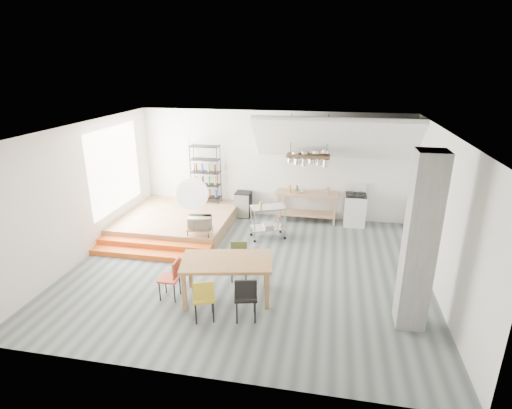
% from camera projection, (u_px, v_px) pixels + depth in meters
% --- Properties ---
extents(floor, '(8.00, 8.00, 0.00)m').
position_uv_depth(floor, '(248.00, 267.00, 9.27)').
color(floor, '#4C5558').
rests_on(floor, ground).
extents(wall_back, '(8.00, 0.04, 3.20)m').
position_uv_depth(wall_back, '(272.00, 165.00, 11.97)').
color(wall_back, silver).
rests_on(wall_back, ground).
extents(wall_left, '(0.04, 7.00, 3.20)m').
position_uv_depth(wall_left, '(83.00, 192.00, 9.45)').
color(wall_left, silver).
rests_on(wall_left, ground).
extents(wall_right, '(0.04, 7.00, 3.20)m').
position_uv_depth(wall_right, '(442.00, 215.00, 8.02)').
color(wall_right, silver).
rests_on(wall_right, ground).
extents(ceiling, '(8.00, 7.00, 0.02)m').
position_uv_depth(ceiling, '(247.00, 129.00, 8.20)').
color(ceiling, white).
rests_on(ceiling, wall_back).
extents(slope_ceiling, '(4.40, 1.44, 1.32)m').
position_uv_depth(slope_ceiling, '(335.00, 139.00, 10.78)').
color(slope_ceiling, white).
rests_on(slope_ceiling, wall_back).
extents(window_pane, '(0.02, 2.50, 2.20)m').
position_uv_depth(window_pane, '(115.00, 168.00, 10.77)').
color(window_pane, white).
rests_on(window_pane, wall_left).
extents(platform, '(3.00, 3.00, 0.40)m').
position_uv_depth(platform, '(178.00, 221.00, 11.50)').
color(platform, '#996D4C').
rests_on(platform, ground).
extents(step_lower, '(3.00, 0.35, 0.13)m').
position_uv_depth(step_lower, '(149.00, 255.00, 9.74)').
color(step_lower, '#E35C1A').
rests_on(step_lower, ground).
extents(step_upper, '(3.00, 0.35, 0.27)m').
position_uv_depth(step_upper, '(155.00, 246.00, 10.04)').
color(step_upper, '#E35C1A').
rests_on(step_upper, ground).
extents(concrete_column, '(0.50, 0.50, 3.20)m').
position_uv_depth(concrete_column, '(420.00, 243.00, 6.76)').
color(concrete_column, gray).
rests_on(concrete_column, ground).
extents(kitchen_counter, '(1.80, 0.60, 0.91)m').
position_uv_depth(kitchen_counter, '(307.00, 202.00, 11.78)').
color(kitchen_counter, '#996D4C').
rests_on(kitchen_counter, ground).
extents(stove, '(0.60, 0.60, 1.18)m').
position_uv_depth(stove, '(355.00, 209.00, 11.58)').
color(stove, white).
rests_on(stove, ground).
extents(pot_rack, '(1.20, 0.50, 1.43)m').
position_uv_depth(pot_rack, '(309.00, 158.00, 11.12)').
color(pot_rack, '#3D2718').
rests_on(pot_rack, ceiling).
extents(wire_shelving, '(0.88, 0.38, 1.80)m').
position_uv_depth(wire_shelving, '(206.00, 173.00, 12.15)').
color(wire_shelving, black).
rests_on(wire_shelving, platform).
extents(microwave_shelf, '(0.60, 0.40, 0.16)m').
position_uv_depth(microwave_shelf, '(200.00, 229.00, 10.03)').
color(microwave_shelf, '#996D4C').
rests_on(microwave_shelf, platform).
extents(paper_lantern, '(0.60, 0.60, 0.60)m').
position_uv_depth(paper_lantern, '(192.00, 194.00, 7.36)').
color(paper_lantern, white).
rests_on(paper_lantern, ceiling).
extents(dining_table, '(1.92, 1.32, 0.83)m').
position_uv_depth(dining_table, '(227.00, 264.00, 7.86)').
color(dining_table, '#905B34').
rests_on(dining_table, ground).
extents(chair_mustard, '(0.51, 0.51, 0.86)m').
position_uv_depth(chair_mustard, '(204.00, 296.00, 7.19)').
color(chair_mustard, gold).
rests_on(chair_mustard, ground).
extents(chair_black, '(0.50, 0.50, 0.90)m').
position_uv_depth(chair_black, '(246.00, 295.00, 7.19)').
color(chair_black, black).
rests_on(chair_black, ground).
extents(chair_olive, '(0.45, 0.45, 0.82)m').
position_uv_depth(chair_olive, '(239.00, 257.00, 8.68)').
color(chair_olive, '#515F2D').
rests_on(chair_olive, ground).
extents(chair_red, '(0.39, 0.39, 0.84)m').
position_uv_depth(chair_red, '(172.00, 276.00, 7.91)').
color(chair_red, red).
rests_on(chair_red, ground).
extents(rolling_cart, '(1.02, 0.82, 0.89)m').
position_uv_depth(rolling_cart, '(268.00, 218.00, 10.67)').
color(rolling_cart, silver).
rests_on(rolling_cart, ground).
extents(mini_fridge, '(0.46, 0.46, 0.78)m').
position_uv_depth(mini_fridge, '(243.00, 204.00, 12.25)').
color(mini_fridge, black).
rests_on(mini_fridge, ground).
extents(microwave, '(0.62, 0.47, 0.31)m').
position_uv_depth(microwave, '(200.00, 222.00, 9.97)').
color(microwave, beige).
rests_on(microwave, microwave_shelf).
extents(bowl, '(0.28, 0.28, 0.06)m').
position_uv_depth(bowl, '(299.00, 191.00, 11.67)').
color(bowl, silver).
rests_on(bowl, kitchen_counter).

